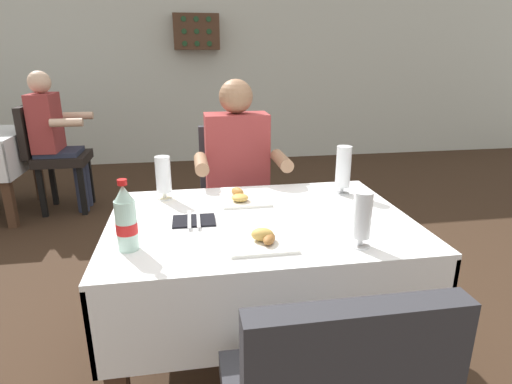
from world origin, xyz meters
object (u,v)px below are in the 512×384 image
(plate_far_diner, at_px, (243,198))
(beer_glass_right, at_px, (343,170))
(napkin_cutlery_set, at_px, (194,220))
(chair_far_diner_seat, at_px, (236,197))
(seated_diner_far, at_px, (238,177))
(plate_near_camera, at_px, (262,239))
(beer_glass_left, at_px, (362,219))
(background_chair_right, at_px, (51,152))
(beer_glass_middle, at_px, (163,177))
(wall_bottle_rack, at_px, (196,32))
(background_patron, at_px, (54,134))
(cola_bottle_primary, at_px, (126,220))
(main_dining_table, at_px, (260,254))

(plate_far_diner, distance_m, beer_glass_right, 0.50)
(plate_far_diner, distance_m, napkin_cutlery_set, 0.32)
(plate_far_diner, bearing_deg, chair_far_diner_seat, 86.16)
(seated_diner_far, bearing_deg, plate_near_camera, -92.25)
(beer_glass_left, relative_size, background_chair_right, 0.21)
(beer_glass_middle, bearing_deg, wall_bottle_rack, 85.31)
(beer_glass_right, distance_m, wall_bottle_rack, 3.86)
(plate_near_camera, xyz_separation_m, plate_far_diner, (-0.00, 0.46, -0.00))
(background_chair_right, bearing_deg, background_patron, -0.00)
(plate_far_diner, relative_size, beer_glass_middle, 1.09)
(plate_far_diner, xyz_separation_m, beer_glass_left, (0.34, -0.54, 0.09))
(beer_glass_right, bearing_deg, wall_bottle_rack, 98.23)
(seated_diner_far, height_order, background_chair_right, seated_diner_far)
(plate_near_camera, distance_m, beer_glass_middle, 0.66)
(background_chair_right, bearing_deg, cola_bottle_primary, -68.85)
(beer_glass_left, xyz_separation_m, beer_glass_middle, (-0.69, 0.63, 0.00))
(seated_diner_far, relative_size, beer_glass_left, 6.29)
(chair_far_diner_seat, bearing_deg, beer_glass_middle, -127.10)
(beer_glass_right, height_order, background_patron, background_patron)
(background_patron, bearing_deg, plate_far_diner, -56.71)
(main_dining_table, distance_m, beer_glass_right, 0.58)
(napkin_cutlery_set, relative_size, wall_bottle_rack, 0.34)
(beer_glass_middle, distance_m, background_patron, 2.30)
(plate_near_camera, distance_m, plate_far_diner, 0.46)
(beer_glass_middle, xyz_separation_m, cola_bottle_primary, (-0.10, -0.52, 0.00))
(beer_glass_right, bearing_deg, cola_bottle_primary, -154.12)
(background_patron, bearing_deg, seated_diner_far, -48.54)
(wall_bottle_rack, bearing_deg, plate_near_camera, -89.21)
(seated_diner_far, height_order, cola_bottle_primary, seated_diner_far)
(napkin_cutlery_set, height_order, wall_bottle_rack, wall_bottle_rack)
(background_patron, bearing_deg, main_dining_table, -58.53)
(chair_far_diner_seat, relative_size, beer_glass_left, 4.84)
(beer_glass_middle, distance_m, background_chair_right, 2.34)
(beer_glass_left, distance_m, beer_glass_middle, 0.94)
(plate_far_diner, xyz_separation_m, wall_bottle_rack, (-0.05, 3.76, 0.90))
(plate_far_diner, bearing_deg, seated_diner_far, 85.20)
(cola_bottle_primary, bearing_deg, napkin_cutlery_set, 43.38)
(beer_glass_left, relative_size, beer_glass_middle, 0.99)
(seated_diner_far, bearing_deg, background_patron, 131.46)
(background_patron, bearing_deg, beer_glass_right, -48.17)
(beer_glass_left, bearing_deg, main_dining_table, 132.78)
(main_dining_table, relative_size, cola_bottle_primary, 4.88)
(wall_bottle_rack, bearing_deg, cola_bottle_primary, -95.49)
(cola_bottle_primary, distance_m, napkin_cutlery_set, 0.33)
(chair_far_diner_seat, relative_size, wall_bottle_rack, 1.73)
(main_dining_table, height_order, beer_glass_right, beer_glass_right)
(main_dining_table, bearing_deg, chair_far_diner_seat, 90.00)
(napkin_cutlery_set, distance_m, wall_bottle_rack, 4.09)
(plate_far_diner, xyz_separation_m, beer_glass_right, (0.49, 0.02, 0.10))
(beer_glass_left, relative_size, background_patron, 0.16)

